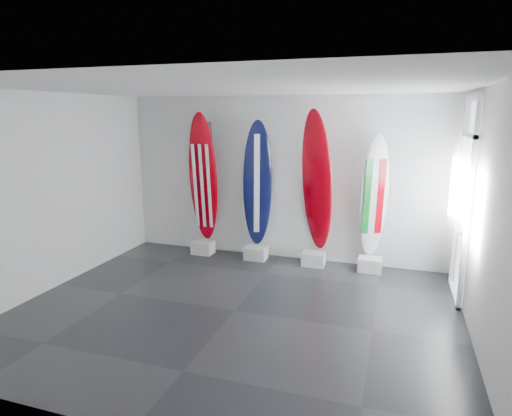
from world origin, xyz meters
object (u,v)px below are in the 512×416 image
(surfboard_navy, at_px, (258,184))
(surfboard_italy, at_px, (374,197))
(surfboard_usa, at_px, (203,178))
(surfboard_swiss, at_px, (317,182))

(surfboard_navy, xyz_separation_m, surfboard_italy, (2.08, 0.00, -0.11))
(surfboard_usa, distance_m, surfboard_italy, 3.18)
(surfboard_swiss, height_order, surfboard_italy, surfboard_swiss)
(surfboard_usa, distance_m, surfboard_navy, 1.09)
(surfboard_usa, xyz_separation_m, surfboard_italy, (3.17, 0.00, -0.18))
(surfboard_usa, relative_size, surfboard_navy, 1.06)
(surfboard_usa, bearing_deg, surfboard_swiss, -2.19)
(surfboard_usa, relative_size, surfboard_swiss, 0.97)
(surfboard_swiss, bearing_deg, surfboard_usa, -162.13)
(surfboard_navy, height_order, surfboard_swiss, surfboard_swiss)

